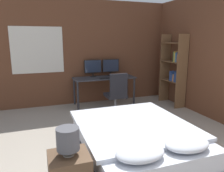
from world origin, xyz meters
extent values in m
cube|color=brown|center=(0.00, 4.39, 1.35)|extent=(12.00, 0.06, 2.70)
cube|color=silver|center=(-1.57, 4.35, 1.44)|extent=(1.22, 0.01, 1.13)
cube|color=#A3B2CC|center=(-1.57, 4.36, 1.44)|extent=(1.14, 0.01, 1.05)
cube|color=#2D2D33|center=(-0.37, 1.30, 0.11)|extent=(1.52, 1.96, 0.22)
cube|color=silver|center=(-0.37, 1.30, 0.34)|extent=(1.46, 1.90, 0.24)
cube|color=silver|center=(-0.37, 1.41, 0.49)|extent=(1.56, 1.65, 0.05)
ellipsoid|color=silver|center=(-0.68, 0.56, 0.53)|extent=(0.55, 0.38, 0.13)
ellipsoid|color=silver|center=(-0.07, 0.56, 0.53)|extent=(0.55, 0.38, 0.13)
cylinder|color=gray|center=(-1.40, 0.75, 0.55)|extent=(0.12, 0.12, 0.01)
cylinder|color=gray|center=(-1.40, 0.75, 0.58)|extent=(0.02, 0.02, 0.05)
cylinder|color=#4C4C51|center=(-1.40, 0.75, 0.73)|extent=(0.24, 0.24, 0.23)
cube|color=#38383D|center=(0.03, 4.03, 0.72)|extent=(1.61, 0.59, 0.03)
cylinder|color=#2D2D33|center=(-0.72, 3.78, 0.35)|extent=(0.05, 0.05, 0.70)
cylinder|color=#2D2D33|center=(0.79, 3.78, 0.35)|extent=(0.05, 0.05, 0.70)
cylinder|color=#2D2D33|center=(-0.72, 4.27, 0.35)|extent=(0.05, 0.05, 0.70)
cylinder|color=#2D2D33|center=(0.79, 4.27, 0.35)|extent=(0.05, 0.05, 0.70)
cylinder|color=black|center=(-0.22, 4.22, 0.74)|extent=(0.16, 0.16, 0.01)
cylinder|color=black|center=(-0.22, 4.22, 0.79)|extent=(0.03, 0.03, 0.09)
cube|color=black|center=(-0.22, 4.22, 1.00)|extent=(0.46, 0.03, 0.34)
cube|color=#232D42|center=(-0.22, 4.21, 1.00)|extent=(0.43, 0.00, 0.31)
cylinder|color=black|center=(0.28, 4.22, 0.74)|extent=(0.16, 0.16, 0.01)
cylinder|color=black|center=(0.28, 4.22, 0.79)|extent=(0.03, 0.03, 0.09)
cube|color=black|center=(0.28, 4.22, 1.00)|extent=(0.46, 0.03, 0.34)
cube|color=#232D42|center=(0.28, 4.21, 1.00)|extent=(0.43, 0.00, 0.31)
cube|color=black|center=(0.03, 3.84, 0.74)|extent=(0.34, 0.13, 0.02)
ellipsoid|color=black|center=(0.29, 3.84, 0.75)|extent=(0.07, 0.05, 0.04)
cylinder|color=black|center=(0.08, 3.33, 0.02)|extent=(0.52, 0.52, 0.04)
cylinder|color=gray|center=(0.08, 3.33, 0.21)|extent=(0.05, 0.05, 0.33)
cube|color=black|center=(0.08, 3.33, 0.41)|extent=(0.46, 0.46, 0.07)
cube|color=black|center=(0.08, 3.13, 0.70)|extent=(0.41, 0.05, 0.51)
cube|color=brown|center=(1.72, 3.07, 0.92)|extent=(0.30, 0.02, 1.83)
cube|color=brown|center=(1.72, 3.81, 0.92)|extent=(0.30, 0.02, 1.83)
cube|color=brown|center=(1.72, 3.44, 0.64)|extent=(0.30, 0.72, 0.02)
cube|color=brown|center=(1.72, 3.44, 1.13)|extent=(0.30, 0.72, 0.02)
cube|color=brown|center=(1.72, 3.44, 1.61)|extent=(0.30, 0.72, 0.02)
cube|color=#2D4784|center=(1.72, 3.10, 0.78)|extent=(0.25, 0.03, 0.25)
cube|color=#2D4784|center=(1.72, 3.15, 0.77)|extent=(0.25, 0.04, 0.24)
cube|color=#2D4784|center=(1.72, 3.20, 0.78)|extent=(0.25, 0.03, 0.25)
cube|color=orange|center=(1.72, 3.24, 0.74)|extent=(0.25, 0.04, 0.19)
cube|color=#2D4784|center=(1.72, 3.29, 0.78)|extent=(0.25, 0.03, 0.26)
cube|color=#2D4784|center=(1.72, 3.34, 0.75)|extent=(0.25, 0.04, 0.21)
cube|color=#2D4784|center=(1.72, 3.38, 0.78)|extent=(0.25, 0.04, 0.25)
cube|color=orange|center=(1.72, 3.11, 1.24)|extent=(0.25, 0.04, 0.19)
cube|color=#2D4784|center=(1.72, 3.15, 1.28)|extent=(0.25, 0.02, 0.26)
cube|color=teal|center=(1.72, 3.19, 1.26)|extent=(0.25, 0.04, 0.23)
cube|color=gold|center=(1.72, 3.24, 1.28)|extent=(0.25, 0.04, 0.26)
cube|color=#337042|center=(1.72, 3.28, 1.27)|extent=(0.25, 0.02, 0.26)
camera|label=1|loc=(-1.67, -1.33, 1.72)|focal=35.00mm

